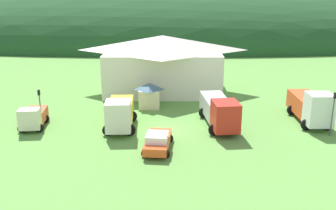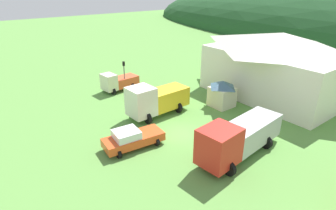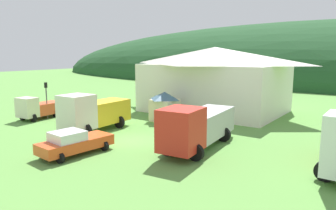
% 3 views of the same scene
% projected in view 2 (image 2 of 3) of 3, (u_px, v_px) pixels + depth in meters
% --- Properties ---
extents(ground_plane, '(200.00, 200.00, 0.00)m').
position_uv_depth(ground_plane, '(182.00, 133.00, 25.05)').
color(ground_plane, '#5B9342').
extents(depot_building, '(15.99, 11.47, 7.39)m').
position_uv_depth(depot_building, '(278.00, 64.00, 32.27)').
color(depot_building, white).
rests_on(depot_building, ground).
extents(play_shed_cream, '(2.54, 2.42, 2.93)m').
position_uv_depth(play_shed_cream, '(222.00, 93.00, 29.99)').
color(play_shed_cream, beige).
rests_on(play_shed_cream, ground).
extents(light_truck_cream, '(2.73, 4.78, 2.36)m').
position_uv_depth(light_truck_cream, '(118.00, 82.00, 34.60)').
color(light_truck_cream, beige).
rests_on(light_truck_cream, ground).
extents(heavy_rig_striped, '(3.30, 6.68, 3.38)m').
position_uv_depth(heavy_rig_striped, '(155.00, 99.00, 27.85)').
color(heavy_rig_striped, silver).
rests_on(heavy_rig_striped, ground).
extents(crane_truck_red, '(3.65, 8.68, 3.27)m').
position_uv_depth(crane_truck_red, '(238.00, 137.00, 21.15)').
color(crane_truck_red, red).
rests_on(crane_truck_red, ground).
extents(service_pickup_orange, '(2.72, 5.14, 1.66)m').
position_uv_depth(service_pickup_orange, '(132.00, 138.00, 22.65)').
color(service_pickup_orange, '#DD4C20').
rests_on(service_pickup_orange, ground).
extents(traffic_light_west, '(0.20, 0.32, 3.75)m').
position_uv_depth(traffic_light_west, '(124.00, 73.00, 34.04)').
color(traffic_light_west, '#4C4C51').
rests_on(traffic_light_west, ground).
extents(traffic_cone_near_pickup, '(0.36, 0.36, 0.49)m').
position_uv_depth(traffic_cone_near_pickup, '(181.00, 100.00, 32.25)').
color(traffic_cone_near_pickup, orange).
rests_on(traffic_cone_near_pickup, ground).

